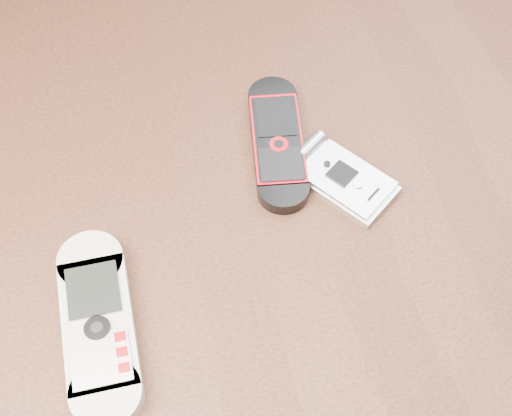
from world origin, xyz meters
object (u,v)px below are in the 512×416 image
(nokia_black_red, at_px, (278,141))
(motorola_razr, at_px, (344,179))
(table, at_px, (251,274))
(nokia_white, at_px, (98,325))

(nokia_black_red, bearing_deg, motorola_razr, -40.99)
(table, bearing_deg, motorola_razr, 8.92)
(table, height_order, nokia_black_red, nokia_black_red)
(motorola_razr, bearing_deg, nokia_black_red, 93.69)
(nokia_white, xyz_separation_m, nokia_black_red, (0.17, 0.14, -0.00))
(table, relative_size, nokia_white, 7.45)
(table, distance_m, nokia_white, 0.19)
(table, xyz_separation_m, motorola_razr, (0.09, 0.01, 0.11))
(nokia_white, height_order, motorola_razr, nokia_white)
(nokia_black_red, xyz_separation_m, motorola_razr, (0.05, -0.05, 0.00))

